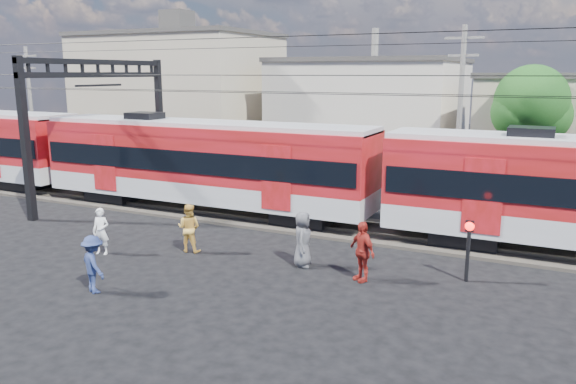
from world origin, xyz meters
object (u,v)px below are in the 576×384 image
commuter_train (207,161)px  crossing_signal (469,239)px  pedestrian_c (93,264)px  pedestrian_a (101,231)px

commuter_train → crossing_signal: commuter_train is taller
crossing_signal → pedestrian_c: bearing=-150.0°
commuter_train → pedestrian_a: size_ratio=30.29×
pedestrian_c → crossing_signal: 11.20m
pedestrian_c → commuter_train: bearing=-51.6°
pedestrian_a → crossing_signal: bearing=-0.3°
commuter_train → pedestrian_a: (-0.02, -6.72, -1.57)m
pedestrian_c → pedestrian_a: bearing=-25.1°
commuter_train → pedestrian_c: commuter_train is taller
pedestrian_c → crossing_signal: (9.69, 5.60, 0.49)m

